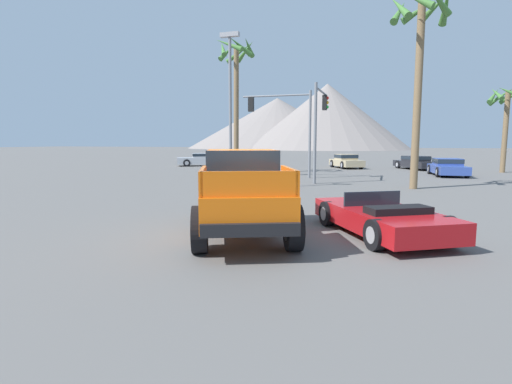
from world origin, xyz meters
name	(u,v)px	position (x,y,z in m)	size (l,w,h in m)	color
ground_plane	(241,231)	(0.00, 0.00, 0.00)	(320.00, 320.00, 0.00)	#5B5956
orange_pickup_truck	(242,187)	(0.07, -0.10, 1.16)	(3.59, 5.24, 2.06)	orange
red_convertible_car	(381,218)	(3.36, 0.72, 0.42)	(3.65, 4.46, 1.01)	#B21419
parked_car_blue	(448,167)	(7.42, 20.18, 0.60)	(2.23, 4.57, 1.16)	#334C9E
parked_car_dark	(416,162)	(5.87, 26.42, 0.57)	(3.65, 4.80, 1.10)	#232328
parked_car_silver	(202,159)	(-13.20, 25.27, 0.62)	(4.85, 3.78, 1.20)	#B7BABF
parked_car_tan	(346,161)	(0.17, 26.32, 0.61)	(3.40, 4.51, 1.20)	tan
traffic_light_main	(320,115)	(-0.22, 13.72, 3.78)	(0.38, 3.82, 5.39)	slate
traffic_light_crosswalk	(283,117)	(-2.85, 15.51, 3.83)	(4.45, 0.38, 5.40)	slate
street_lamp_post	(230,96)	(-3.57, 8.34, 4.37)	(0.90, 0.24, 7.22)	slate
palm_tree_tall	(236,74)	(-6.73, 17.54, 6.98)	(2.68, 2.80, 9.36)	brown
palm_tree_short	(507,107)	(11.76, 24.73, 4.83)	(2.86, 2.73, 6.40)	brown
palm_tree_leaning	(420,44)	(4.72, 11.39, 6.81)	(2.88, 2.75, 9.20)	brown
distant_mountain_range	(430,121)	(16.10, 125.37, 8.74)	(166.80, 77.72, 20.24)	gray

